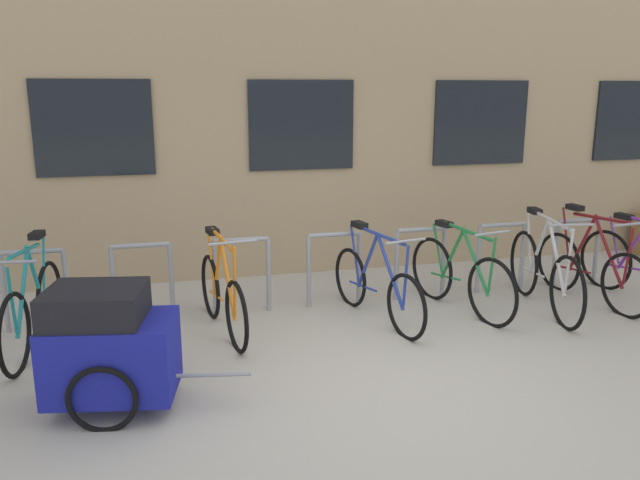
# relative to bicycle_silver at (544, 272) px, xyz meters

# --- Properties ---
(ground_plane) EXTENTS (42.00, 42.00, 0.00)m
(ground_plane) POSITION_rel_bicycle_silver_xyz_m (-2.20, -1.23, -0.41)
(ground_plane) COLOR #B2ADA0
(storefront_building) EXTENTS (28.00, 5.15, 6.45)m
(storefront_building) POSITION_rel_bicycle_silver_xyz_m (-2.20, 4.52, 2.82)
(storefront_building) COLOR tan
(storefront_building) RESTS_ON ground
(bike_rack) EXTENTS (6.61, 0.05, 0.82)m
(bike_rack) POSITION_rel_bicycle_silver_xyz_m (-2.13, 0.67, 0.09)
(bike_rack) COLOR gray
(bike_rack) RESTS_ON ground
(bicycle_silver) EXTENTS (0.48, 1.82, 1.06)m
(bicycle_silver) POSITION_rel_bicycle_silver_xyz_m (0.00, 0.00, 0.00)
(bicycle_silver) COLOR black
(bicycle_silver) RESTS_ON ground
(bicycle_orange) EXTENTS (0.44, 1.62, 1.02)m
(bicycle_orange) POSITION_rel_bicycle_silver_xyz_m (-3.39, 0.17, -0.03)
(bicycle_orange) COLOR black
(bicycle_orange) RESTS_ON ground
(bicycle_teal) EXTENTS (0.44, 1.66, 1.05)m
(bicycle_teal) POSITION_rel_bicycle_silver_xyz_m (-5.07, 0.13, -0.02)
(bicycle_teal) COLOR black
(bicycle_teal) RESTS_ON ground
(bicycle_blue) EXTENTS (0.53, 1.69, 0.98)m
(bicycle_blue) POSITION_rel_bicycle_silver_xyz_m (-1.84, 0.12, -0.04)
(bicycle_blue) COLOR black
(bicycle_blue) RESTS_ON ground
(bicycle_green) EXTENTS (0.53, 1.65, 0.96)m
(bicycle_green) POSITION_rel_bicycle_silver_xyz_m (-0.89, 0.18, -0.03)
(bicycle_green) COLOR black
(bicycle_green) RESTS_ON ground
(bicycle_maroon) EXTENTS (0.44, 1.69, 1.06)m
(bicycle_maroon) POSITION_rel_bicycle_silver_xyz_m (0.64, 0.09, -0.02)
(bicycle_maroon) COLOR black
(bicycle_maroon) RESTS_ON ground
(bike_trailer) EXTENTS (1.48, 0.78, 0.95)m
(bike_trailer) POSITION_rel_bicycle_silver_xyz_m (-4.33, -1.15, 0.08)
(bike_trailer) COLOR navy
(bike_trailer) RESTS_ON ground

